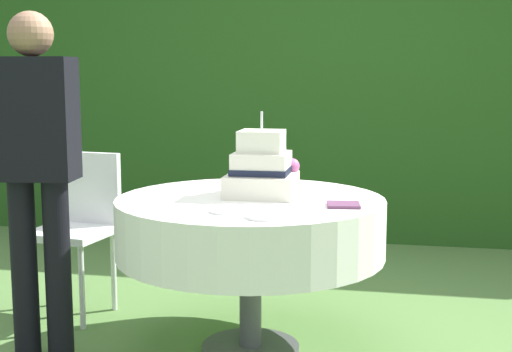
{
  "coord_description": "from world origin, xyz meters",
  "views": [
    {
      "loc": [
        0.67,
        -3.22,
        1.33
      ],
      "look_at": [
        0.02,
        0.03,
        0.85
      ],
      "focal_mm": 49.78,
      "sensor_mm": 36.0,
      "label": 1
    }
  ],
  "objects": [
    {
      "name": "serving_plate_near",
      "position": [
        0.45,
        0.16,
        0.75
      ],
      "size": [
        0.12,
        0.12,
        0.01
      ],
      "primitive_type": "cylinder",
      "color": "white",
      "rests_on": "cake_table"
    },
    {
      "name": "serving_plate_left",
      "position": [
        0.22,
        0.42,
        0.75
      ],
      "size": [
        0.14,
        0.14,
        0.01
      ],
      "primitive_type": "cylinder",
      "color": "white",
      "rests_on": "cake_table"
    },
    {
      "name": "napkin_stack",
      "position": [
        0.45,
        -0.13,
        0.75
      ],
      "size": [
        0.16,
        0.16,
        0.01
      ],
      "primitive_type": "cube",
      "rotation": [
        0.0,
        0.0,
        0.13
      ],
      "color": "#603856",
      "rests_on": "cake_table"
    },
    {
      "name": "standing_person",
      "position": [
        -0.93,
        -0.3,
        0.93
      ],
      "size": [
        0.38,
        0.24,
        1.6
      ],
      "color": "black",
      "rests_on": "ground_plane"
    },
    {
      "name": "ground_plane",
      "position": [
        0.0,
        0.0,
        0.0
      ],
      "size": [
        20.0,
        20.0,
        0.0
      ],
      "primitive_type": "plane",
      "color": "#547A3D"
    },
    {
      "name": "wedding_cake",
      "position": [
        0.04,
        0.07,
        0.87
      ],
      "size": [
        0.33,
        0.34,
        0.4
      ],
      "color": "silver",
      "rests_on": "cake_table"
    },
    {
      "name": "serving_plate_right",
      "position": [
        0.15,
        -0.45,
        0.75
      ],
      "size": [
        0.15,
        0.15,
        0.01
      ],
      "primitive_type": "cylinder",
      "color": "white",
      "rests_on": "cake_table"
    },
    {
      "name": "garden_chair",
      "position": [
        -1.04,
        0.36,
        0.54
      ],
      "size": [
        0.45,
        0.45,
        0.89
      ],
      "color": "white",
      "rests_on": "ground_plane"
    },
    {
      "name": "serving_plate_far",
      "position": [
        -0.03,
        -0.37,
        0.75
      ],
      "size": [
        0.14,
        0.14,
        0.01
      ],
      "primitive_type": "cylinder",
      "color": "white",
      "rests_on": "cake_table"
    },
    {
      "name": "cake_table",
      "position": [
        0.0,
        0.0,
        0.61
      ],
      "size": [
        1.27,
        1.27,
        0.75
      ],
      "color": "#4C4C51",
      "rests_on": "ground_plane"
    },
    {
      "name": "foliage_hedge",
      "position": [
        0.0,
        2.56,
        1.17
      ],
      "size": [
        6.57,
        0.52,
        2.33
      ],
      "primitive_type": "cube",
      "color": "#234C19",
      "rests_on": "ground_plane"
    }
  ]
}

